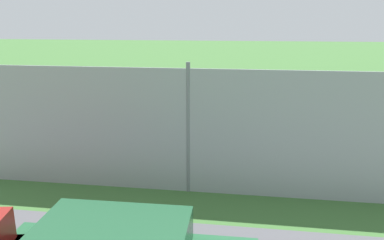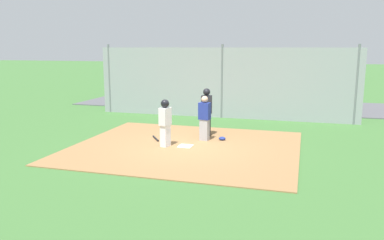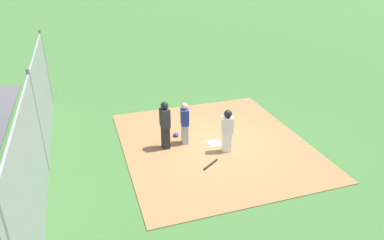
% 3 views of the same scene
% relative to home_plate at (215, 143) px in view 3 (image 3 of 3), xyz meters
% --- Properties ---
extents(ground_plane, '(140.00, 140.00, 0.00)m').
position_rel_home_plate_xyz_m(ground_plane, '(0.00, 0.00, -0.04)').
color(ground_plane, '#3D6B33').
extents(dirt_infield, '(7.20, 6.40, 0.03)m').
position_rel_home_plate_xyz_m(dirt_infield, '(0.00, 0.00, -0.03)').
color(dirt_infield, olive).
rests_on(dirt_infield, ground_plane).
extents(home_plate, '(0.44, 0.44, 0.02)m').
position_rel_home_plate_xyz_m(home_plate, '(0.00, 0.00, 0.00)').
color(home_plate, white).
rests_on(home_plate, dirt_infield).
extents(catcher, '(0.42, 0.32, 1.55)m').
position_rel_home_plate_xyz_m(catcher, '(-0.38, -1.00, 0.79)').
color(catcher, '#9E9EA3').
rests_on(catcher, dirt_infield).
extents(umpire, '(0.42, 0.31, 1.73)m').
position_rel_home_plate_xyz_m(umpire, '(-0.26, -1.73, 0.90)').
color(umpire, black).
rests_on(umpire, dirt_infield).
extents(runner, '(0.35, 0.43, 1.54)m').
position_rel_home_plate_xyz_m(runner, '(0.62, 0.19, 0.86)').
color(runner, silver).
rests_on(runner, dirt_infield).
extents(baseball_bat, '(0.47, 0.64, 0.06)m').
position_rel_home_plate_xyz_m(baseball_bat, '(1.30, -0.64, 0.02)').
color(baseball_bat, black).
rests_on(baseball_bat, dirt_infield).
extents(catcher_mask, '(0.24, 0.20, 0.12)m').
position_rel_home_plate_xyz_m(catcher_mask, '(-0.97, -1.17, 0.05)').
color(catcher_mask, navy).
rests_on(catcher_mask, dirt_infield).
extents(backstop_fence, '(12.00, 0.10, 3.35)m').
position_rel_home_plate_xyz_m(backstop_fence, '(0.00, -5.62, 1.56)').
color(backstop_fence, '#93999E').
rests_on(backstop_fence, ground_plane).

